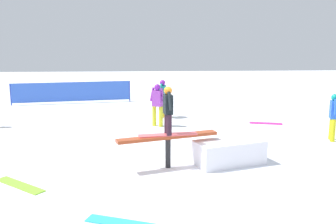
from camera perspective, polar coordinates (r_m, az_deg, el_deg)
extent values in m
plane|color=white|center=(9.72, 0.00, -8.42)|extent=(60.00, 60.00, 0.00)
cylinder|color=black|center=(9.60, 0.00, -6.25)|extent=(0.14, 0.14, 0.77)
cube|color=#A53F1E|center=(9.49, 0.00, -3.80)|extent=(2.62, 1.09, 0.08)
cube|color=white|center=(10.29, 8.38, -5.60)|extent=(2.17, 1.98, 0.63)
cube|color=#ED5D62|center=(9.47, 0.00, -3.48)|extent=(1.52, 0.52, 0.03)
cylinder|color=#311C2A|center=(9.53, -0.17, -1.68)|extent=(0.13, 0.13, 0.52)
cylinder|color=#311C2A|center=(9.29, 0.17, -2.01)|extent=(0.13, 0.13, 0.52)
cube|color=black|center=(9.31, 0.00, 1.18)|extent=(0.25, 0.35, 0.48)
cylinder|color=black|center=(9.48, -0.27, 2.03)|extent=(0.13, 0.30, 0.44)
cylinder|color=black|center=(9.10, 0.28, 1.65)|extent=(0.13, 0.30, 0.44)
sphere|color=orange|center=(9.26, 0.00, 3.29)|extent=(0.20, 0.20, 0.20)
cylinder|color=gold|center=(14.07, -1.10, -0.70)|extent=(0.15, 0.15, 0.77)
cylinder|color=gold|center=(14.20, -2.10, -0.59)|extent=(0.15, 0.15, 0.77)
cube|color=purple|center=(14.01, -1.62, 2.11)|extent=(0.42, 0.38, 0.60)
cylinder|color=purple|center=(13.88, -0.81, 2.59)|extent=(0.22, 0.18, 0.53)
cylinder|color=purple|center=(14.10, -2.43, 2.71)|extent=(0.22, 0.18, 0.53)
sphere|color=purple|center=(13.95, -1.63, 3.80)|extent=(0.23, 0.23, 0.23)
cylinder|color=gold|center=(15.61, -0.96, 0.44)|extent=(0.15, 0.15, 0.76)
cylinder|color=gold|center=(15.88, -0.69, 0.62)|extent=(0.15, 0.15, 0.76)
cube|color=teal|center=(15.64, -0.83, 2.98)|extent=(0.32, 0.41, 0.60)
cylinder|color=teal|center=(15.40, -1.05, 3.36)|extent=(0.15, 0.23, 0.53)
cylinder|color=teal|center=(15.83, -0.61, 3.57)|extent=(0.15, 0.23, 0.53)
sphere|color=purple|center=(15.58, -0.83, 4.49)|extent=(0.23, 0.23, 0.23)
cylinder|color=yellow|center=(13.39, 23.63, -2.32)|extent=(0.15, 0.15, 0.73)
cylinder|color=yellow|center=(13.13, 23.84, -2.58)|extent=(0.15, 0.15, 0.73)
cube|color=blue|center=(13.13, 23.95, 0.32)|extent=(0.30, 0.40, 0.57)
cylinder|color=blue|center=(13.32, 23.82, 1.03)|extent=(0.14, 0.22, 0.51)
cylinder|color=blue|center=(12.90, 24.17, 0.71)|extent=(0.14, 0.22, 0.51)
sphere|color=#11998B|center=(13.07, 24.08, 2.04)|extent=(0.22, 0.22, 0.22)
cube|color=#8ED534|center=(9.19, -21.66, -10.32)|extent=(1.35, 1.16, 0.02)
cube|color=#D22297|center=(15.14, 14.68, -1.68)|extent=(1.27, 0.60, 0.02)
cube|color=#2FBFD5|center=(6.97, -6.45, -16.54)|extent=(1.50, 0.79, 0.02)
cylinder|color=blue|center=(20.00, -5.87, 3.19)|extent=(0.06, 0.06, 1.10)
cylinder|color=blue|center=(20.19, -22.87, 2.46)|extent=(0.06, 0.06, 1.10)
cube|color=blue|center=(19.87, -14.42, 3.01)|extent=(5.87, 0.97, 0.99)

